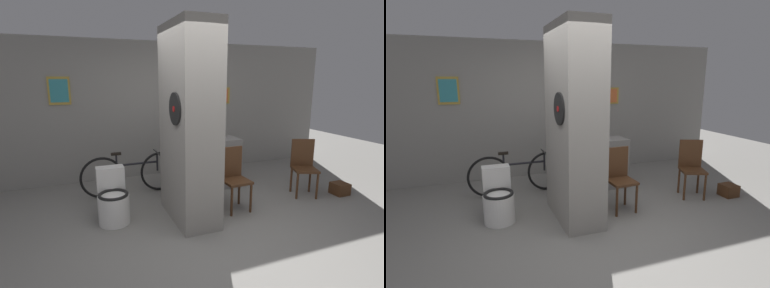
# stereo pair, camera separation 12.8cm
# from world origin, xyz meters

# --- Properties ---
(ground_plane) EXTENTS (14.00, 14.00, 0.00)m
(ground_plane) POSITION_xyz_m (0.00, 0.00, 0.00)
(ground_plane) COLOR gray
(wall_back) EXTENTS (8.00, 0.09, 2.60)m
(wall_back) POSITION_xyz_m (0.00, 2.63, 1.30)
(wall_back) COLOR gray
(wall_back) RESTS_ON ground_plane
(pillar_center) EXTENTS (0.54, 1.09, 2.60)m
(pillar_center) POSITION_xyz_m (0.01, 0.55, 1.30)
(pillar_center) COLOR gray
(pillar_center) RESTS_ON ground_plane
(counter_shelf) EXTENTS (1.32, 0.44, 0.88)m
(counter_shelf) POSITION_xyz_m (0.63, 1.49, 0.44)
(counter_shelf) COLOR gray
(counter_shelf) RESTS_ON ground_plane
(toilet) EXTENTS (0.42, 0.58, 0.71)m
(toilet) POSITION_xyz_m (-0.99, 0.80, 0.30)
(toilet) COLOR white
(toilet) RESTS_ON ground_plane
(chair_near_pillar) EXTENTS (0.38, 0.38, 0.92)m
(chair_near_pillar) POSITION_xyz_m (0.73, 0.57, 0.51)
(chair_near_pillar) COLOR #4C2D19
(chair_near_pillar) RESTS_ON ground_plane
(chair_by_doorway) EXTENTS (0.49, 0.49, 0.92)m
(chair_by_doorway) POSITION_xyz_m (2.09, 0.64, 0.51)
(chair_by_doorway) COLOR #4C2D19
(chair_by_doorway) RESTS_ON ground_plane
(bicycle) EXTENTS (1.66, 0.42, 0.74)m
(bicycle) POSITION_xyz_m (-0.57, 1.68, 0.36)
(bicycle) COLOR black
(bicycle) RESTS_ON ground_plane
(bottle_tall) EXTENTS (0.09, 0.09, 0.34)m
(bottle_tall) POSITION_xyz_m (0.73, 1.52, 1.00)
(bottle_tall) COLOR silver
(bottle_tall) RESTS_ON counter_shelf
(floor_crate) EXTENTS (0.24, 0.24, 0.20)m
(floor_crate) POSITION_xyz_m (2.67, 0.38, 0.10)
(floor_crate) COLOR #4C2D19
(floor_crate) RESTS_ON ground_plane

